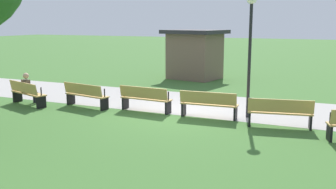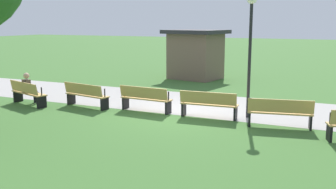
% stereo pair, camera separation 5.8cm
% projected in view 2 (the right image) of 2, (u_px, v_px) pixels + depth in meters
% --- Properties ---
extents(ground_plane, '(120.00, 120.00, 0.00)m').
position_uv_depth(ground_plane, '(177.00, 114.00, 13.29)').
color(ground_plane, '#3D6B2D').
extents(path_paving, '(30.35, 4.01, 0.01)m').
position_uv_depth(path_paving, '(196.00, 104.00, 14.96)').
color(path_paving, '#A39E99').
rests_on(path_paving, ground).
extents(bench_1, '(1.91, 1.02, 0.89)m').
position_uv_depth(bench_1, '(27.00, 93.00, 14.63)').
color(bench_1, tan).
rests_on(bench_1, ground).
extents(bench_2, '(1.91, 0.81, 0.89)m').
position_uv_depth(bench_2, '(86.00, 94.00, 14.24)').
color(bench_2, tan).
rests_on(bench_2, ground).
extents(bench_3, '(1.88, 0.59, 0.89)m').
position_uv_depth(bench_3, '(145.00, 98.00, 13.57)').
color(bench_3, tan).
rests_on(bench_3, ground).
extents(bench_4, '(1.88, 0.59, 0.89)m').
position_uv_depth(bench_4, '(209.00, 104.00, 12.64)').
color(bench_4, tan).
rests_on(bench_4, ground).
extents(bench_5, '(1.91, 0.81, 0.89)m').
position_uv_depth(bench_5, '(280.00, 112.00, 11.47)').
color(bench_5, tan).
rests_on(bench_5, ground).
extents(person_seated, '(0.45, 0.58, 1.20)m').
position_uv_depth(person_seated, '(29.00, 87.00, 14.78)').
color(person_seated, '#4C4238').
rests_on(person_seated, ground).
extents(lamp_post, '(0.32, 0.32, 3.94)m').
position_uv_depth(lamp_post, '(251.00, 32.00, 12.32)').
color(lamp_post, black).
rests_on(lamp_post, ground).
extents(kiosk, '(3.41, 3.09, 2.63)m').
position_uv_depth(kiosk, '(196.00, 54.00, 21.23)').
color(kiosk, brown).
rests_on(kiosk, ground).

